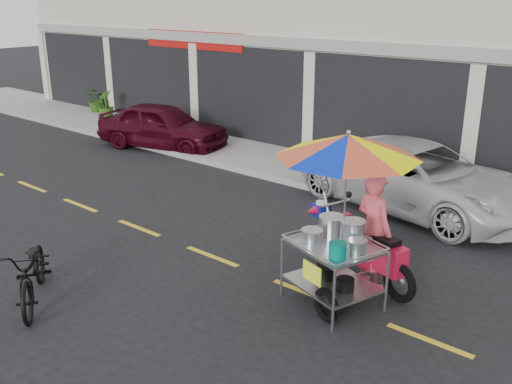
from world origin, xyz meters
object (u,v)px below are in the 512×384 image
Objects in this scene: maroon_sedan at (162,126)px; white_pickup at (418,177)px; near_bicycle at (33,272)px; food_vendor_rig at (355,193)px.

white_pickup reaches higher than maroon_sedan.
white_pickup is at bearing -104.74° from maroon_sedan.
maroon_sedan is at bearing 99.66° from white_pickup.
white_pickup is 2.74× the size of near_bicycle.
food_vendor_rig is at bearing -129.83° from maroon_sedan.
white_pickup is 1.94× the size of food_vendor_rig.
white_pickup is (8.07, 0.04, 0.04)m from maroon_sedan.
near_bicycle is (-2.61, -7.32, -0.22)m from white_pickup.
maroon_sedan is 2.12× the size of near_bicycle.
near_bicycle is at bearing -120.42° from food_vendor_rig.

